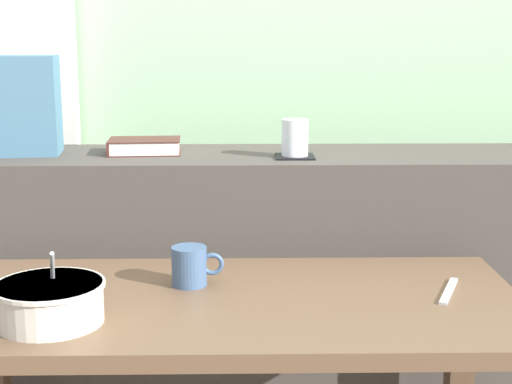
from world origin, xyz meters
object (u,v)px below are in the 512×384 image
Objects in this scene: closed_book at (144,146)px; fork_utensil at (449,291)px; breakfast_table at (226,349)px; coaster_square at (295,157)px; soup_bowl at (50,304)px; juice_glass at (295,139)px; ceramic_mug at (190,266)px.

closed_book is 1.17× the size of fork_utensil.
fork_utensil reaches higher than breakfast_table.
closed_book is at bearing 165.89° from fork_utensil.
fork_utensil is (0.30, -0.45, -0.21)m from coaster_square.
juice_glass is at bearing 50.54° from soup_bowl.
coaster_square is 0.88× the size of ceramic_mug.
soup_bowl reaches higher than fork_utensil.
ceramic_mug is (0.25, 0.22, 0.01)m from soup_bowl.
soup_bowl is 0.33m from ceramic_mug.
breakfast_table is 12.94× the size of juice_glass.
juice_glass reaches higher than ceramic_mug.
breakfast_table is 0.38m from soup_bowl.
coaster_square is 0.59× the size of fork_utensil.
juice_glass reaches higher than closed_book.
closed_book reaches higher than fork_utensil.
coaster_square is at bearing 50.54° from soup_bowl.
breakfast_table is 5.90× the size of soup_bowl.
ceramic_mug is (-0.08, 0.08, 0.15)m from breakfast_table.
closed_book is (-0.40, 0.08, 0.02)m from coaster_square.
juice_glass reaches higher than coaster_square.
coaster_square reaches higher than soup_bowl.
coaster_square is at bearing 146.39° from fork_utensil.
breakfast_table is at bearing -109.99° from coaster_square.
breakfast_table is 0.63m from juice_glass.
soup_bowl is (-0.50, -0.60, -0.18)m from coaster_square.
soup_bowl is at bearing -129.46° from juice_glass.
coaster_square is 0.80m from soup_bowl.
ceramic_mug reaches higher than fork_utensil.
juice_glass is at bearing 180.00° from coaster_square.
breakfast_table is 0.48m from fork_utensil.
juice_glass is 0.41m from closed_book.
closed_book is 0.96× the size of soup_bowl.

